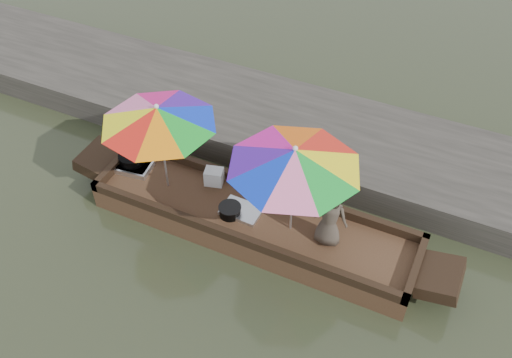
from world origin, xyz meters
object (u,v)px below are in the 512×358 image
at_px(tray_crayfish, 133,167).
at_px(umbrella_bow, 162,148).
at_px(tray_scallop, 241,211).
at_px(cooking_pot, 132,160).
at_px(charcoal_grill, 230,211).
at_px(umbrella_stern, 293,190).
at_px(supply_bag, 214,177).
at_px(boat_hull, 253,223).
at_px(vendor, 330,216).

distance_m(tray_crayfish, umbrella_bow, 1.02).
relative_size(tray_crayfish, tray_scallop, 1.00).
relative_size(cooking_pot, tray_crayfish, 0.74).
height_order(charcoal_grill, umbrella_stern, umbrella_stern).
height_order(cooking_pot, supply_bag, supply_bag).
distance_m(umbrella_bow, umbrella_stern, 2.06).
distance_m(tray_scallop, charcoal_grill, 0.18).
xyz_separation_m(boat_hull, umbrella_bow, (-1.46, 0.00, 0.95)).
bearing_deg(boat_hull, tray_scallop, -173.14).
xyz_separation_m(boat_hull, tray_crayfish, (-2.16, 0.09, 0.22)).
xyz_separation_m(supply_bag, vendor, (1.99, -0.35, 0.38)).
height_order(boat_hull, vendor, vendor).
bearing_deg(tray_crayfish, supply_bag, 11.59).
xyz_separation_m(tray_scallop, charcoal_grill, (-0.13, -0.11, 0.04)).
xyz_separation_m(cooking_pot, vendor, (3.37, -0.14, 0.39)).
relative_size(supply_bag, umbrella_stern, 0.15).
bearing_deg(boat_hull, tray_crayfish, 177.72).
relative_size(vendor, umbrella_bow, 0.60).
distance_m(tray_scallop, vendor, 1.42).
bearing_deg(tray_crayfish, umbrella_bow, -7.02).
relative_size(tray_scallop, charcoal_grill, 1.83).
relative_size(cooking_pot, charcoal_grill, 1.35).
height_order(tray_crayfish, charcoal_grill, charcoal_grill).
distance_m(cooking_pot, umbrella_stern, 2.89).
height_order(cooking_pot, charcoal_grill, cooking_pot).
bearing_deg(tray_crayfish, cooking_pot, 125.52).
bearing_deg(boat_hull, charcoal_grill, -156.34).
relative_size(tray_crayfish, charcoal_grill, 1.83).
bearing_deg(umbrella_bow, tray_scallop, -0.97).
bearing_deg(cooking_pot, charcoal_grill, -8.74).
bearing_deg(umbrella_stern, tray_scallop, -178.40).
relative_size(tray_crayfish, umbrella_bow, 0.34).
xyz_separation_m(tray_scallop, umbrella_stern, (0.78, 0.02, 0.74)).
bearing_deg(tray_scallop, supply_bag, 150.03).
height_order(cooking_pot, umbrella_stern, umbrella_stern).
xyz_separation_m(boat_hull, vendor, (1.15, 0.01, 0.68)).
distance_m(tray_crayfish, tray_scallop, 1.99).
bearing_deg(umbrella_stern, charcoal_grill, -171.45).
bearing_deg(tray_crayfish, boat_hull, -2.28).
distance_m(tray_crayfish, umbrella_stern, 2.86).
distance_m(supply_bag, umbrella_stern, 1.61).
height_order(boat_hull, cooking_pot, cooking_pot).
relative_size(boat_hull, tray_scallop, 8.49).
xyz_separation_m(boat_hull, cooking_pot, (-2.21, 0.16, 0.29)).
bearing_deg(umbrella_bow, tray_crayfish, 172.98).
distance_m(vendor, umbrella_stern, 0.62).
relative_size(boat_hull, charcoal_grill, 15.51).
height_order(cooking_pot, tray_crayfish, cooking_pot).
bearing_deg(umbrella_stern, tray_crayfish, 178.21).
bearing_deg(charcoal_grill, tray_scallop, 41.23).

